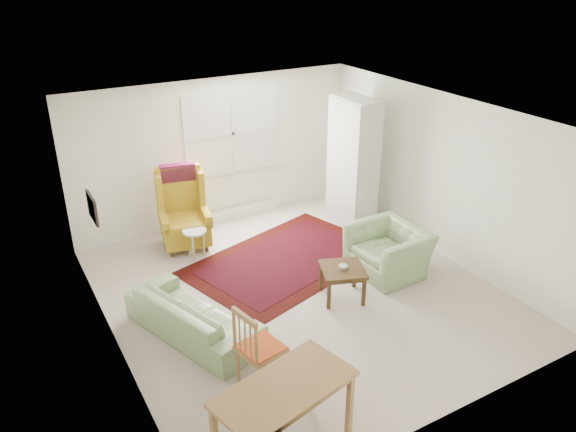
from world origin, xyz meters
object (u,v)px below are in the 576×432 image
cabinet (353,163)px  sofa (193,309)px  stool (195,244)px  desk_chair (261,347)px  armchair (389,246)px  desk (285,421)px  wingback_chair (184,210)px  coffee_table (342,283)px

cabinet → sofa: bearing=-155.9°
stool → desk_chair: desk_chair is taller
armchair → desk: 3.70m
stool → wingback_chair: bearing=88.7°
wingback_chair → desk_chair: wingback_chair is taller
armchair → desk: armchair is taller
armchair → desk: size_ratio=0.82×
sofa → wingback_chair: bearing=-36.9°
cabinet → wingback_chair: bearing=167.3°
sofa → armchair: armchair is taller
armchair → desk: (-2.99, -2.18, -0.00)m
coffee_table → cabinet: (1.50, 1.88, 0.87)m
wingback_chair → stool: (-0.01, -0.45, -0.40)m
stool → desk: size_ratio=0.38×
sofa → cabinet: cabinet is taller
sofa → wingback_chair: (0.74, 2.24, 0.27)m
cabinet → armchair: bearing=-107.9°
coffee_table → desk: 2.79m
wingback_chair → cabinet: (2.82, -0.59, 0.46)m
coffee_table → stool: stool is taller
sofa → desk_chair: 1.26m
cabinet → coffee_table: bearing=-129.2°
coffee_table → wingback_chair: bearing=118.1°
stool → desk_chair: 3.05m
desk → desk_chair: 1.00m
sofa → desk: size_ratio=1.44×
desk → desk_chair: (0.25, 0.96, 0.09)m
coffee_table → desk: desk is taller
sofa → stool: size_ratio=3.78×
wingback_chair → coffee_table: bearing=-51.1°
wingback_chair → coffee_table: size_ratio=2.27×
wingback_chair → desk: size_ratio=1.00×
desk → stool: bearing=80.5°
cabinet → desk_chair: bearing=-139.4°
armchair → cabinet: cabinet is taller
sofa → desk_chair: desk_chair is taller
sofa → stool: bearing=-40.8°
stool → desk: 4.03m
armchair → coffee_table: armchair is taller
wingback_chair → coffee_table: wingback_chair is taller
armchair → coffee_table: (-0.99, -0.25, -0.18)m
sofa → cabinet: 3.99m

